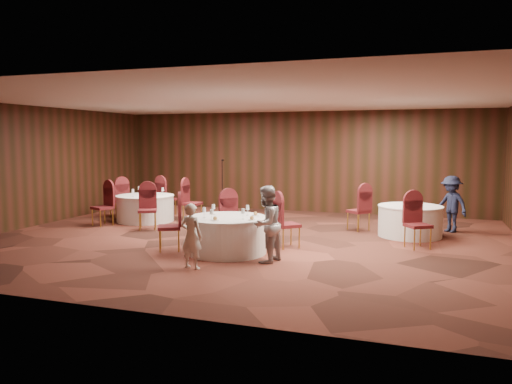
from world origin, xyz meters
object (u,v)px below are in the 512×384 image
(man_c, at_px, (451,204))
(woman_a, at_px, (191,236))
(table_main, at_px, (227,235))
(woman_b, at_px, (266,224))
(table_right, at_px, (410,221))
(mic_stand, at_px, (222,197))
(table_left, at_px, (145,208))

(man_c, bearing_deg, woman_a, -89.07)
(table_main, distance_m, woman_b, 1.17)
(woman_b, bearing_deg, table_main, -102.17)
(table_right, bearing_deg, mic_stand, 159.87)
(woman_b, bearing_deg, table_right, 158.79)
(table_left, relative_size, man_c, 1.15)
(table_right, xyz_separation_m, mic_stand, (-5.75, 2.11, 0.12))
(table_right, relative_size, woman_b, 1.04)
(woman_a, xyz_separation_m, woman_b, (1.12, 0.89, 0.13))
(table_main, bearing_deg, table_left, 141.59)
(table_left, distance_m, mic_stand, 2.64)
(table_main, xyz_separation_m, table_right, (3.47, 3.05, 0.00))
(table_right, height_order, man_c, man_c)
(mic_stand, distance_m, woman_a, 6.88)
(mic_stand, distance_m, man_c, 6.80)
(table_right, height_order, woman_b, woman_b)
(woman_a, bearing_deg, table_main, -86.67)
(table_right, relative_size, mic_stand, 0.89)
(table_left, relative_size, mic_stand, 0.96)
(table_left, relative_size, woman_b, 1.12)
(table_main, relative_size, table_left, 1.01)
(table_main, relative_size, table_right, 1.09)
(woman_b, bearing_deg, woman_a, -37.84)
(table_left, height_order, man_c, man_c)
(mic_stand, height_order, woman_a, mic_stand)
(mic_stand, bearing_deg, table_main, -66.18)
(woman_a, bearing_deg, table_left, -42.10)
(mic_stand, height_order, man_c, mic_stand)
(table_left, bearing_deg, mic_stand, 57.27)
(table_left, bearing_deg, woman_a, -50.21)
(woman_a, distance_m, woman_b, 1.43)
(woman_b, distance_m, man_c, 5.61)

